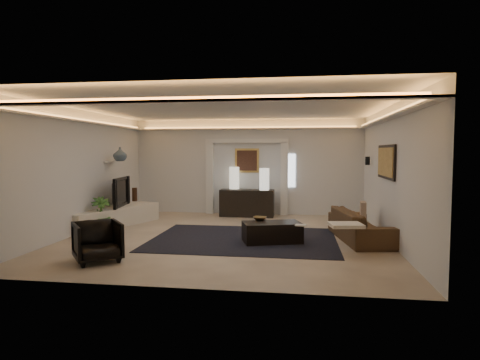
# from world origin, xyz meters

# --- Properties ---
(floor) EXTENTS (7.00, 7.00, 0.00)m
(floor) POSITION_xyz_m (0.00, 0.00, 0.00)
(floor) COLOR #C1AB8D
(floor) RESTS_ON ground
(ceiling) EXTENTS (7.00, 7.00, 0.00)m
(ceiling) POSITION_xyz_m (0.00, 0.00, 2.90)
(ceiling) COLOR white
(ceiling) RESTS_ON ground
(wall_back) EXTENTS (7.00, 0.00, 7.00)m
(wall_back) POSITION_xyz_m (0.00, 3.50, 1.45)
(wall_back) COLOR silver
(wall_back) RESTS_ON ground
(wall_front) EXTENTS (7.00, 0.00, 7.00)m
(wall_front) POSITION_xyz_m (0.00, -3.50, 1.45)
(wall_front) COLOR silver
(wall_front) RESTS_ON ground
(wall_left) EXTENTS (0.00, 7.00, 7.00)m
(wall_left) POSITION_xyz_m (-3.50, 0.00, 1.45)
(wall_left) COLOR silver
(wall_left) RESTS_ON ground
(wall_right) EXTENTS (0.00, 7.00, 7.00)m
(wall_right) POSITION_xyz_m (3.50, 0.00, 1.45)
(wall_right) COLOR silver
(wall_right) RESTS_ON ground
(cove_soffit) EXTENTS (7.00, 7.00, 0.04)m
(cove_soffit) POSITION_xyz_m (0.00, 0.00, 2.62)
(cove_soffit) COLOR silver
(cove_soffit) RESTS_ON ceiling
(daylight_slit) EXTENTS (0.25, 0.03, 1.00)m
(daylight_slit) POSITION_xyz_m (1.35, 3.48, 1.35)
(daylight_slit) COLOR white
(daylight_slit) RESTS_ON wall_back
(area_rug) EXTENTS (4.00, 3.00, 0.01)m
(area_rug) POSITION_xyz_m (0.40, -0.20, 0.01)
(area_rug) COLOR black
(area_rug) RESTS_ON ground
(pilaster_left) EXTENTS (0.22, 0.20, 2.20)m
(pilaster_left) POSITION_xyz_m (-1.15, 3.40, 1.10)
(pilaster_left) COLOR silver
(pilaster_left) RESTS_ON ground
(pilaster_right) EXTENTS (0.22, 0.20, 2.20)m
(pilaster_right) POSITION_xyz_m (1.15, 3.40, 1.10)
(pilaster_right) COLOR silver
(pilaster_right) RESTS_ON ground
(alcove_header) EXTENTS (2.52, 0.20, 0.12)m
(alcove_header) POSITION_xyz_m (0.00, 3.40, 2.25)
(alcove_header) COLOR silver
(alcove_header) RESTS_ON wall_back
(painting_frame) EXTENTS (0.74, 0.04, 0.74)m
(painting_frame) POSITION_xyz_m (0.00, 3.47, 1.65)
(painting_frame) COLOR tan
(painting_frame) RESTS_ON wall_back
(painting_canvas) EXTENTS (0.62, 0.02, 0.62)m
(painting_canvas) POSITION_xyz_m (0.00, 3.44, 1.65)
(painting_canvas) COLOR #4C2D1E
(painting_canvas) RESTS_ON wall_back
(art_panel_frame) EXTENTS (0.04, 1.64, 0.74)m
(art_panel_frame) POSITION_xyz_m (3.47, 0.30, 1.70)
(art_panel_frame) COLOR black
(art_panel_frame) RESTS_ON wall_right
(art_panel_gold) EXTENTS (0.02, 1.50, 0.62)m
(art_panel_gold) POSITION_xyz_m (3.44, 0.30, 1.70)
(art_panel_gold) COLOR tan
(art_panel_gold) RESTS_ON wall_right
(wall_sconce) EXTENTS (0.12, 0.12, 0.22)m
(wall_sconce) POSITION_xyz_m (3.38, 2.20, 1.68)
(wall_sconce) COLOR black
(wall_sconce) RESTS_ON wall_right
(wall_niche) EXTENTS (0.10, 0.55, 0.04)m
(wall_niche) POSITION_xyz_m (-3.44, 1.40, 1.65)
(wall_niche) COLOR silver
(wall_niche) RESTS_ON wall_left
(console) EXTENTS (1.59, 0.51, 0.80)m
(console) POSITION_xyz_m (0.07, 2.96, 0.40)
(console) COLOR black
(console) RESTS_ON ground
(lamp_left) EXTENTS (0.36, 0.36, 0.66)m
(lamp_left) POSITION_xyz_m (-0.35, 3.21, 1.09)
(lamp_left) COLOR beige
(lamp_left) RESTS_ON console
(lamp_right) EXTENTS (0.38, 0.38, 0.64)m
(lamp_right) POSITION_xyz_m (0.59, 2.89, 1.09)
(lamp_right) COLOR silver
(lamp_right) RESTS_ON console
(media_ledge) EXTENTS (1.61, 2.82, 0.52)m
(media_ledge) POSITION_xyz_m (-3.15, 0.91, 0.22)
(media_ledge) COLOR beige
(media_ledge) RESTS_ON ground
(tv) EXTENTS (1.35, 0.37, 0.77)m
(tv) POSITION_xyz_m (-3.15, 1.12, 0.83)
(tv) COLOR black
(tv) RESTS_ON media_ledge
(figurine) EXTENTS (0.18, 0.18, 0.39)m
(figurine) POSITION_xyz_m (-3.15, 2.29, 0.64)
(figurine) COLOR #3F2415
(figurine) RESTS_ON media_ledge
(ginger_jar) EXTENTS (0.38, 0.38, 0.37)m
(ginger_jar) POSITION_xyz_m (-3.15, 1.37, 1.86)
(ginger_jar) COLOR #4C5B62
(ginger_jar) RESTS_ON wall_niche
(plant) EXTENTS (0.65, 0.65, 0.83)m
(plant) POSITION_xyz_m (-3.15, 0.22, 0.41)
(plant) COLOR #325D23
(plant) RESTS_ON ground
(sofa) EXTENTS (2.33, 1.22, 0.65)m
(sofa) POSITION_xyz_m (2.91, 0.11, 0.32)
(sofa) COLOR black
(sofa) RESTS_ON ground
(throw_blanket) EXTENTS (0.67, 0.58, 0.06)m
(throw_blanket) POSITION_xyz_m (2.47, -1.19, 0.55)
(throw_blanket) COLOR beige
(throw_blanket) RESTS_ON sofa
(throw_pillow) EXTENTS (0.15, 0.41, 0.40)m
(throw_pillow) POSITION_xyz_m (3.08, 0.84, 0.55)
(throw_pillow) COLOR tan
(throw_pillow) RESTS_ON sofa
(coffee_table) EXTENTS (1.34, 0.98, 0.45)m
(coffee_table) POSITION_xyz_m (1.03, -0.41, 0.20)
(coffee_table) COLOR black
(coffee_table) RESTS_ON ground
(bowl) EXTENTS (0.32, 0.32, 0.07)m
(bowl) POSITION_xyz_m (0.75, -0.16, 0.45)
(bowl) COLOR #4B3518
(bowl) RESTS_ON coffee_table
(magazine) EXTENTS (0.24, 0.19, 0.03)m
(magazine) POSITION_xyz_m (1.63, -0.73, 0.42)
(magazine) COLOR beige
(magazine) RESTS_ON coffee_table
(armchair) EXTENTS (1.07, 1.08, 0.71)m
(armchair) POSITION_xyz_m (-1.89, -2.35, 0.35)
(armchair) COLOR #342A19
(armchair) RESTS_ON ground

